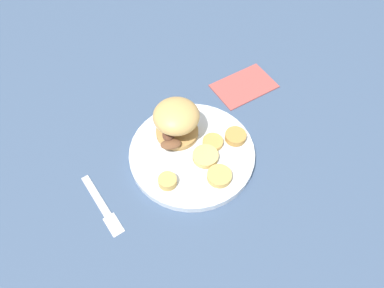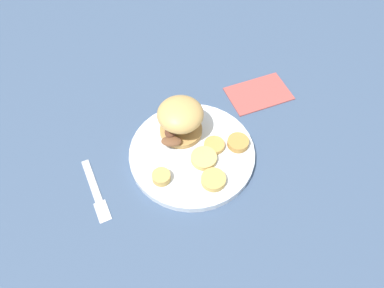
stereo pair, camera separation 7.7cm
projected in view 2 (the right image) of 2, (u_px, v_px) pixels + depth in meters
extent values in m
plane|color=#3D5170|center=(192.00, 156.00, 0.80)|extent=(4.00, 4.00, 0.00)
cylinder|color=white|center=(192.00, 153.00, 0.80)|extent=(0.27, 0.27, 0.02)
torus|color=white|center=(192.00, 152.00, 0.79)|extent=(0.26, 0.26, 0.01)
cylinder|color=tan|center=(181.00, 130.00, 0.81)|extent=(0.09, 0.09, 0.01)
ellipsoid|color=#4C281E|center=(187.00, 112.00, 0.81)|extent=(0.03, 0.04, 0.02)
ellipsoid|color=#563323|center=(171.00, 131.00, 0.79)|extent=(0.04, 0.04, 0.01)
ellipsoid|color=brown|center=(187.00, 123.00, 0.80)|extent=(0.04, 0.04, 0.02)
ellipsoid|color=brown|center=(171.00, 141.00, 0.78)|extent=(0.04, 0.03, 0.01)
ellipsoid|color=brown|center=(178.00, 123.00, 0.80)|extent=(0.05, 0.05, 0.02)
ellipsoid|color=brown|center=(181.00, 112.00, 0.82)|extent=(0.04, 0.05, 0.02)
ellipsoid|color=tan|center=(180.00, 114.00, 0.77)|extent=(0.10, 0.10, 0.05)
cylinder|color=tan|center=(214.00, 145.00, 0.79)|extent=(0.04, 0.04, 0.01)
cylinder|color=tan|center=(161.00, 177.00, 0.74)|extent=(0.04, 0.04, 0.02)
cylinder|color=tan|center=(213.00, 180.00, 0.74)|extent=(0.05, 0.05, 0.01)
cylinder|color=#DBB766|center=(204.00, 158.00, 0.77)|extent=(0.05, 0.05, 0.01)
cylinder|color=#BC8942|center=(238.00, 143.00, 0.79)|extent=(0.05, 0.05, 0.01)
cube|color=silver|center=(92.00, 180.00, 0.77)|extent=(0.06, 0.10, 0.00)
cube|color=silver|center=(103.00, 211.00, 0.73)|extent=(0.04, 0.05, 0.00)
cube|color=#B24C47|center=(259.00, 93.00, 0.90)|extent=(0.17, 0.15, 0.01)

